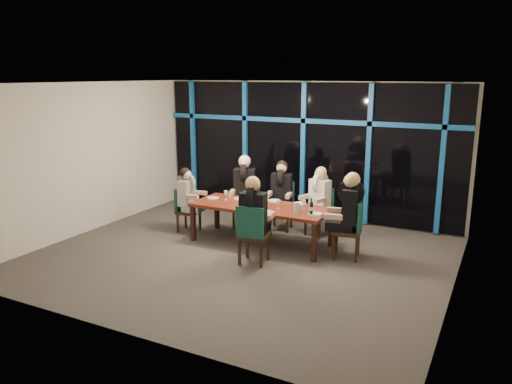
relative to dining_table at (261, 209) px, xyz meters
The scene contains 29 objects.
room 1.56m from the dining_table, 90.00° to the right, with size 7.04×7.00×3.02m.
window_wall 2.30m from the dining_table, 89.70° to the left, with size 6.86×0.43×2.94m.
dining_table is the anchor object (origin of this frame).
chair_far_left 1.18m from the dining_table, 132.92° to the left, with size 0.61×0.61×1.04m.
chair_far_mid 1.06m from the dining_table, 91.91° to the left, with size 0.53×0.53×0.98m.
chair_far_right 1.34m from the dining_table, 52.39° to the left, with size 0.55×0.55×0.94m.
chair_end_left 1.74m from the dining_table, behind, with size 0.46×0.46×0.90m.
chair_end_right 1.76m from the dining_table, ahead, with size 0.57×0.57×1.05m.
chair_near_mid 1.09m from the dining_table, 71.11° to the right, with size 0.54×0.54×1.03m.
diner_far_left 1.14m from the dining_table, 134.82° to the left, with size 0.62×0.71×1.01m.
diner_far_mid 1.01m from the dining_table, 91.16° to the left, with size 0.53×0.65×0.96m.
diner_far_right 1.27m from the dining_table, 51.18° to the left, with size 0.56×0.64×0.92m.
diner_end_left 1.66m from the dining_table, behind, with size 0.58×0.47×0.88m.
diner_end_right 1.70m from the dining_table, ahead, with size 0.69×0.57×1.02m.
diner_near_mid 1.05m from the dining_table, 70.14° to the right, with size 0.55×0.68×1.01m.
plate_far_left 0.64m from the dining_table, 157.67° to the left, with size 0.24×0.24×0.01m, color white.
plate_far_mid 0.43m from the dining_table, 78.48° to the left, with size 0.24×0.24×0.01m, color white.
plate_far_right 0.76m from the dining_table, 35.98° to the left, with size 0.24×0.24×0.01m, color white.
plate_end_left 1.09m from the dining_table, behind, with size 0.24×0.24×0.01m, color white.
plate_end_right 1.13m from the dining_table, ahead, with size 0.24×0.24×0.01m, color white.
plate_near_mid 0.47m from the dining_table, 55.51° to the right, with size 0.24×0.24×0.01m, color white.
wine_bottle 1.09m from the dining_table, ahead, with size 0.07×0.07×0.30m.
water_pitcher 0.81m from the dining_table, 11.17° to the right, with size 0.11×0.10×0.18m.
tea_light 0.25m from the dining_table, 142.57° to the right, with size 0.05×0.05×0.03m, color #FFA74C.
wine_glass_a 0.39m from the dining_table, behind, with size 0.08×0.08×0.19m.
wine_glass_b 0.23m from the dining_table, 15.79° to the left, with size 0.07×0.07×0.19m.
wine_glass_c 0.42m from the dining_table, ahead, with size 0.06×0.06×0.16m.
wine_glass_d 0.83m from the dining_table, behind, with size 0.07×0.07×0.18m.
wine_glass_e 0.84m from the dining_table, 11.34° to the left, with size 0.06×0.06×0.16m.
Camera 1 is at (4.02, -7.28, 3.15)m, focal length 35.00 mm.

